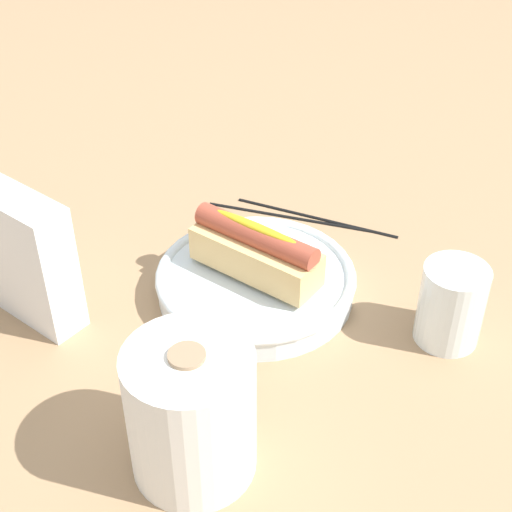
% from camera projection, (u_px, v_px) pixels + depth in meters
% --- Properties ---
extents(ground_plane, '(2.40, 2.40, 0.00)m').
position_uv_depth(ground_plane, '(266.00, 297.00, 0.86)').
color(ground_plane, '#9E7A56').
extents(serving_bowl, '(0.23, 0.23, 0.03)m').
position_uv_depth(serving_bowl, '(256.00, 281.00, 0.85)').
color(serving_bowl, silver).
rests_on(serving_bowl, ground_plane).
extents(hotdog_front, '(0.16, 0.08, 0.06)m').
position_uv_depth(hotdog_front, '(256.00, 250.00, 0.82)').
color(hotdog_front, '#DBB270').
rests_on(hotdog_front, serving_bowl).
extents(water_glass, '(0.07, 0.07, 0.09)m').
position_uv_depth(water_glass, '(450.00, 309.00, 0.78)').
color(water_glass, white).
rests_on(water_glass, ground_plane).
extents(paper_towel_roll, '(0.11, 0.11, 0.13)m').
position_uv_depth(paper_towel_roll, '(191.00, 413.00, 0.63)').
color(paper_towel_roll, white).
rests_on(paper_towel_roll, ground_plane).
extents(napkin_box, '(0.12, 0.07, 0.15)m').
position_uv_depth(napkin_box, '(29.00, 259.00, 0.79)').
color(napkin_box, white).
rests_on(napkin_box, ground_plane).
extents(chopstick_near, '(0.22, 0.03, 0.01)m').
position_uv_depth(chopstick_near, '(289.00, 216.00, 0.98)').
color(chopstick_near, black).
rests_on(chopstick_near, ground_plane).
extents(chopstick_far, '(0.22, 0.01, 0.01)m').
position_uv_depth(chopstick_far, '(314.00, 216.00, 0.98)').
color(chopstick_far, black).
rests_on(chopstick_far, ground_plane).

